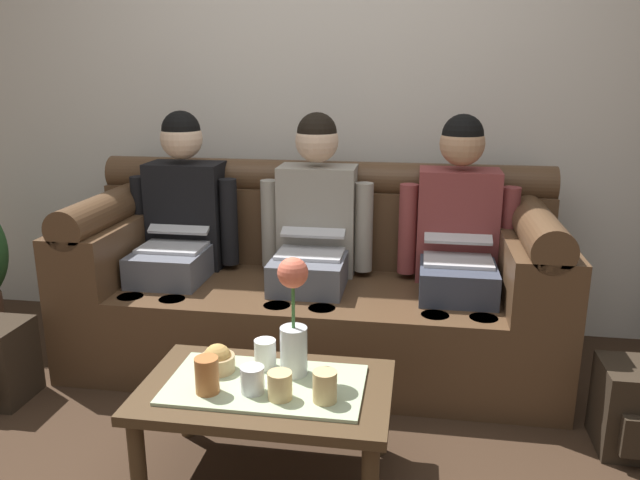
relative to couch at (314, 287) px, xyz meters
name	(u,v)px	position (x,y,z in m)	size (l,w,h in m)	color
back_wall_patterned	(330,63)	(0.00, 0.53, 1.08)	(6.00, 0.12, 2.90)	silver
couch	(314,287)	(0.00, 0.00, 0.00)	(2.31, 0.88, 0.96)	#513823
person_left	(179,226)	(-0.68, 0.00, 0.29)	(0.56, 0.67, 1.22)	#595B66
person_middle	(314,231)	(0.00, 0.00, 0.29)	(0.56, 0.67, 1.22)	#595B66
person_right	(458,237)	(0.68, 0.00, 0.29)	(0.56, 0.67, 1.22)	#383D4C
coffee_table	(266,398)	(0.00, -1.00, -0.05)	(0.87, 0.54, 0.38)	#47331E
flower_vase	(293,318)	(0.08, -0.92, 0.22)	(0.11, 0.11, 0.43)	silver
snack_bowl	(218,360)	(-0.19, -0.94, 0.05)	(0.12, 0.12, 0.10)	tan
cup_near_left	(280,385)	(0.07, -1.09, 0.05)	(0.08, 0.08, 0.09)	#DBB77A
cup_near_right	(325,386)	(0.22, -1.09, 0.06)	(0.08, 0.08, 0.10)	#DBB77A
cup_far_center	(252,380)	(-0.03, -1.07, 0.05)	(0.08, 0.08, 0.09)	silver
cup_far_left	(207,375)	(-0.18, -1.09, 0.07)	(0.08, 0.08, 0.12)	#B26633
cup_far_right	(265,354)	(-0.03, -0.89, 0.06)	(0.08, 0.08, 0.11)	white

